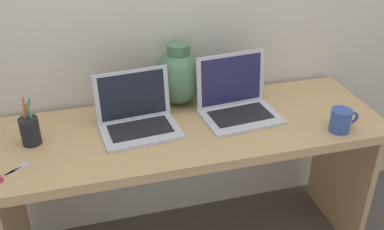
{
  "coord_description": "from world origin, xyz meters",
  "views": [
    {
      "loc": [
        -0.41,
        -1.52,
        1.65
      ],
      "look_at": [
        0.0,
        0.0,
        0.75
      ],
      "focal_mm": 41.83,
      "sensor_mm": 36.0,
      "label": 1
    }
  ],
  "objects": [
    {
      "name": "desk",
      "position": [
        0.0,
        0.0,
        0.56
      ],
      "size": [
        1.6,
        0.56,
        0.7
      ],
      "color": "tan",
      "rests_on": "ground"
    },
    {
      "name": "coffee_mug",
      "position": [
        0.56,
        -0.19,
        0.75
      ],
      "size": [
        0.12,
        0.08,
        0.09
      ],
      "color": "#335199",
      "rests_on": "desk"
    },
    {
      "name": "pen_cup",
      "position": [
        -0.63,
        0.04,
        0.76
      ],
      "size": [
        0.07,
        0.07,
        0.19
      ],
      "color": "black",
      "rests_on": "desk"
    },
    {
      "name": "laptop_right",
      "position": [
        0.21,
        0.06,
        0.77
      ],
      "size": [
        0.34,
        0.27,
        0.25
      ],
      "color": "silver",
      "rests_on": "desk"
    },
    {
      "name": "green_vase",
      "position": [
        0.0,
        0.22,
        0.83
      ],
      "size": [
        0.22,
        0.22,
        0.28
      ],
      "color": "#47704C",
      "rests_on": "desk"
    },
    {
      "name": "laptop_left",
      "position": [
        -0.22,
        0.05,
        0.76
      ],
      "size": [
        0.33,
        0.26,
        0.23
      ],
      "color": "silver",
      "rests_on": "desk"
    },
    {
      "name": "scissors",
      "position": [
        -0.71,
        -0.16,
        0.71
      ],
      "size": [
        0.13,
        0.11,
        0.01
      ],
      "color": "#B7B7BC",
      "rests_on": "desk"
    }
  ]
}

